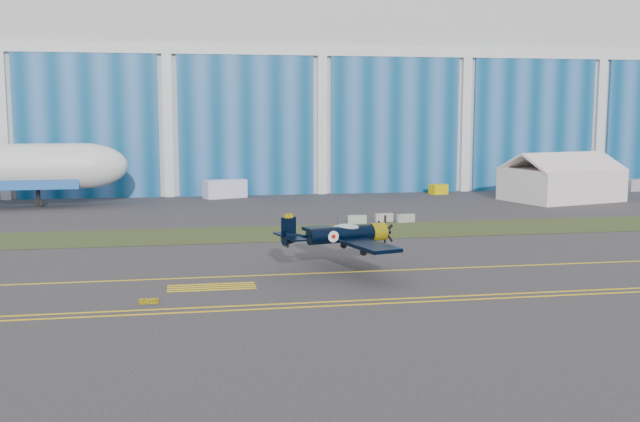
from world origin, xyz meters
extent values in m
plane|color=#3A373A|center=(0.00, 0.00, 0.00)|extent=(260.00, 260.00, 0.00)
cube|color=#475128|center=(0.00, 14.00, 0.02)|extent=(260.00, 10.00, 0.02)
cube|color=silver|center=(0.00, 72.00, 15.00)|extent=(220.00, 45.00, 30.00)
cube|color=navy|center=(0.00, 49.20, 10.00)|extent=(220.00, 0.60, 20.00)
cube|color=silver|center=(0.00, 49.15, 20.60)|extent=(220.00, 0.70, 1.20)
cube|color=yellow|center=(0.00, -5.00, 0.01)|extent=(200.00, 0.20, 0.02)
cube|color=yellow|center=(0.00, -14.50, 0.01)|extent=(80.00, 0.20, 0.02)
cube|color=yellow|center=(0.00, -13.50, 0.01)|extent=(80.00, 0.20, 0.02)
cube|color=yellow|center=(-22.00, -12.00, 0.17)|extent=(1.20, 0.15, 0.35)
cube|color=#D3C9FC|center=(-14.35, 46.43, 1.27)|extent=(6.28, 4.15, 2.53)
cube|color=#D9BA06|center=(16.74, 45.77, 0.72)|extent=(2.82, 2.21, 1.44)
cube|color=#98949F|center=(47.96, 44.88, 0.89)|extent=(3.15, 1.96, 1.78)
cube|color=#979F9B|center=(-1.61, 19.07, 0.45)|extent=(2.04, 0.77, 0.90)
cube|color=#A0988E|center=(1.62, 19.99, 0.45)|extent=(2.05, 0.78, 0.90)
cube|color=gray|center=(3.81, 19.04, 0.45)|extent=(2.07, 0.92, 0.90)
camera|label=1|loc=(-19.43, -58.64, 11.81)|focal=42.00mm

